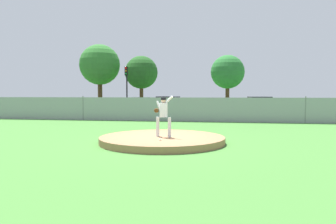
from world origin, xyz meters
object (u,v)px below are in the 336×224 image
(traffic_light_near, at_px, (127,81))
(parked_car_slate, at_px, (138,107))
(pitcher_youth, at_px, (163,113))
(parked_car_burgundy, at_px, (168,107))
(parked_car_red, at_px, (75,107))
(parked_car_white, at_px, (259,108))
(parked_car_charcoal, at_px, (318,109))
(baseball, at_px, (160,140))
(parked_car_silver, at_px, (210,108))

(traffic_light_near, bearing_deg, parked_car_slate, -60.68)
(pitcher_youth, relative_size, parked_car_slate, 0.38)
(parked_car_burgundy, bearing_deg, parked_car_slate, -175.37)
(pitcher_youth, height_order, parked_car_red, pitcher_youth)
(parked_car_burgundy, xyz_separation_m, traffic_light_near, (-4.96, 3.80, 2.41))
(parked_car_white, xyz_separation_m, parked_car_charcoal, (4.59, -0.19, -0.04))
(parked_car_burgundy, bearing_deg, parked_car_charcoal, -0.97)
(baseball, height_order, parked_car_burgundy, parked_car_burgundy)
(parked_car_slate, height_order, parked_car_burgundy, parked_car_burgundy)
(parked_car_slate, distance_m, parked_car_red, 6.04)
(parked_car_white, relative_size, traffic_light_near, 0.95)
(parked_car_slate, xyz_separation_m, parked_car_silver, (6.36, 0.15, -0.02))
(parked_car_slate, relative_size, parked_car_charcoal, 1.02)
(baseball, xyz_separation_m, traffic_light_near, (-7.32, 19.72, 2.96))
(parked_car_white, relative_size, parked_car_burgundy, 0.94)
(parked_car_slate, xyz_separation_m, traffic_light_near, (-2.25, 4.01, 2.46))
(parked_car_white, height_order, parked_car_burgundy, parked_car_burgundy)
(parked_car_white, relative_size, parked_car_charcoal, 1.04)
(pitcher_youth, relative_size, traffic_light_near, 0.35)
(parked_car_charcoal, bearing_deg, baseball, -122.37)
(baseball, xyz_separation_m, parked_car_burgundy, (-2.36, 15.93, 0.54))
(parked_car_burgundy, bearing_deg, traffic_light_near, 142.59)
(parked_car_red, bearing_deg, baseball, -55.17)
(parked_car_white, distance_m, parked_car_charcoal, 4.60)
(parked_car_burgundy, relative_size, parked_car_charcoal, 1.11)
(parked_car_burgundy, bearing_deg, pitcher_youth, -81.29)
(parked_car_slate, height_order, traffic_light_near, traffic_light_near)
(pitcher_youth, distance_m, parked_car_white, 15.85)
(parked_car_charcoal, height_order, traffic_light_near, traffic_light_near)
(parked_car_slate, bearing_deg, baseball, -72.12)
(parked_car_silver, bearing_deg, pitcher_youth, -95.28)
(parked_car_burgundy, xyz_separation_m, parked_car_charcoal, (12.32, -0.21, -0.05))
(pitcher_youth, xyz_separation_m, parked_car_silver, (1.37, 14.83, -0.47))
(parked_car_white, bearing_deg, baseball, -108.67)
(baseball, relative_size, parked_car_white, 0.02)
(parked_car_charcoal, distance_m, traffic_light_near, 17.91)
(baseball, distance_m, parked_car_silver, 15.92)
(traffic_light_near, bearing_deg, parked_car_silver, -24.17)
(pitcher_youth, height_order, parked_car_charcoal, pitcher_youth)
(baseball, bearing_deg, traffic_light_near, 110.37)
(parked_car_white, distance_m, parked_car_slate, 10.44)
(pitcher_youth, bearing_deg, parked_car_white, 69.89)
(parked_car_red, height_order, traffic_light_near, traffic_light_near)
(baseball, distance_m, parked_car_slate, 16.51)
(parked_car_charcoal, relative_size, parked_car_red, 0.96)
(traffic_light_near, bearing_deg, parked_car_burgundy, -37.41)
(parked_car_slate, xyz_separation_m, parked_car_charcoal, (15.03, 0.01, -0.01))
(parked_car_white, height_order, parked_car_red, parked_car_white)
(parked_car_burgundy, xyz_separation_m, parked_car_red, (-8.74, 0.02, -0.05))
(parked_car_red, bearing_deg, parked_car_white, -0.16)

